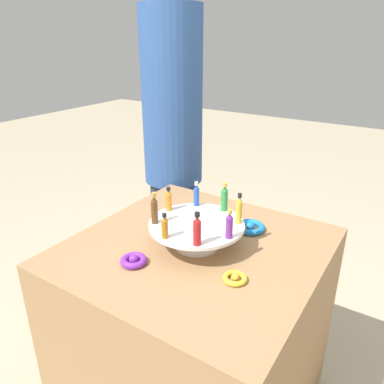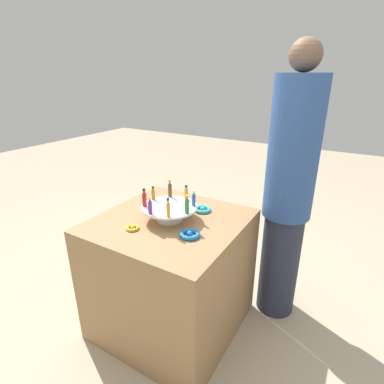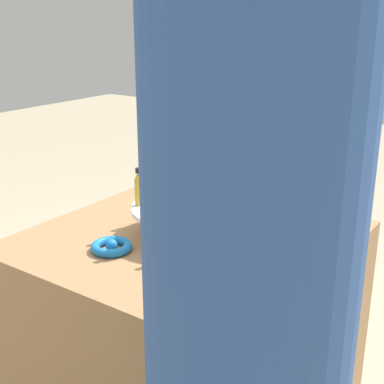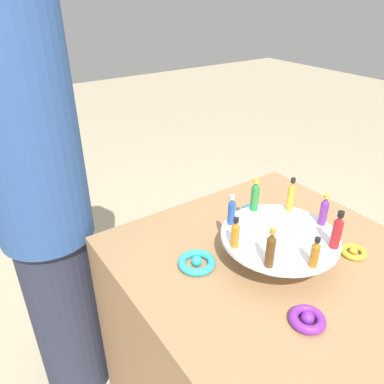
{
  "view_description": "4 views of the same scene",
  "coord_description": "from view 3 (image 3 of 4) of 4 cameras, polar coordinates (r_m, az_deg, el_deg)",
  "views": [
    {
      "loc": [
        0.61,
        -0.98,
        1.48
      ],
      "look_at": [
        -0.07,
        0.08,
        0.95
      ],
      "focal_mm": 35.0,
      "sensor_mm": 36.0,
      "label": 1
    },
    {
      "loc": [
        1.33,
        0.95,
        1.61
      ],
      "look_at": [
        -0.09,
        0.1,
        0.96
      ],
      "focal_mm": 28.0,
      "sensor_mm": 36.0,
      "label": 2
    },
    {
      "loc": [
        -0.83,
        1.17,
        1.41
      ],
      "look_at": [
        -0.04,
        0.05,
        0.94
      ],
      "focal_mm": 50.0,
      "sensor_mm": 36.0,
      "label": 3
    },
    {
      "loc": [
        -0.69,
        -0.57,
        1.5
      ],
      "look_at": [
        -0.17,
        0.19,
        0.98
      ],
      "focal_mm": 35.0,
      "sensor_mm": 36.0,
      "label": 4
    }
  ],
  "objects": [
    {
      "name": "ribbon_bow_purple",
      "position": [
        1.67,
        7.01,
        -2.73
      ],
      "size": [
        0.09,
        0.09,
        0.03
      ],
      "color": "purple",
      "rests_on": "party_table"
    },
    {
      "name": "bottle_green",
      "position": [
        1.42,
        -4.6,
        -0.94
      ],
      "size": [
        0.03,
        0.03,
        0.11
      ],
      "color": "#288438",
      "rests_on": "display_stand"
    },
    {
      "name": "bottle_gold",
      "position": [
        1.52,
        -5.75,
        0.39
      ],
      "size": [
        0.02,
        0.02,
        0.11
      ],
      "color": "gold",
      "rests_on": "display_stand"
    },
    {
      "name": "display_stand",
      "position": [
        1.54,
        -0.29,
        -2.36
      ],
      "size": [
        0.33,
        0.33,
        0.09
      ],
      "color": "white",
      "rests_on": "party_table"
    },
    {
      "name": "bottle_red",
      "position": [
        1.65,
        -0.08,
        1.91
      ],
      "size": [
        0.03,
        0.03,
        0.11
      ],
      "color": "#B21E23",
      "rests_on": "display_stand"
    },
    {
      "name": "ribbon_bow_gold",
      "position": [
        1.76,
        -3.77,
        -1.62
      ],
      "size": [
        0.08,
        0.08,
        0.02
      ],
      "color": "gold",
      "rests_on": "party_table"
    },
    {
      "name": "bottle_amber",
      "position": [
        1.61,
        3.5,
        1.04
      ],
      "size": [
        0.02,
        0.02,
        0.09
      ],
      "color": "#AD6B19",
      "rests_on": "display_stand"
    },
    {
      "name": "person_figure",
      "position": [
        0.84,
        5.88,
        -17.52
      ],
      "size": [
        0.31,
        0.31,
        1.8
      ],
      "rotation": [
        0.0,
        0.0,
        -0.84
      ],
      "color": "#282D42",
      "rests_on": "ground_plane"
    },
    {
      "name": "ribbon_bow_blue",
      "position": [
        1.47,
        -8.58,
        -5.76
      ],
      "size": [
        0.11,
        0.11,
        0.03
      ],
      "color": "blue",
      "rests_on": "party_table"
    },
    {
      "name": "bottle_orange",
      "position": [
        1.42,
        3.68,
        -1.37
      ],
      "size": [
        0.02,
        0.02,
        0.09
      ],
      "color": "orange",
      "rests_on": "display_stand"
    },
    {
      "name": "bottle_blue",
      "position": [
        1.38,
        -0.55,
        -1.84
      ],
      "size": [
        0.02,
        0.02,
        0.1
      ],
      "color": "#234CAD",
      "rests_on": "display_stand"
    },
    {
      "name": "bottle_purple",
      "position": [
        1.62,
        -3.77,
        1.34
      ],
      "size": [
        0.02,
        0.02,
        0.1
      ],
      "color": "#702D93",
      "rests_on": "display_stand"
    },
    {
      "name": "ribbon_bow_teal",
      "position": [
        1.37,
        4.22,
        -7.63
      ],
      "size": [
        0.11,
        0.11,
        0.03
      ],
      "color": "#2DB7CC",
      "rests_on": "party_table"
    },
    {
      "name": "bottle_brown",
      "position": [
        1.51,
        5.2,
        0.3
      ],
      "size": [
        0.02,
        0.02,
        0.11
      ],
      "color": "brown",
      "rests_on": "display_stand"
    },
    {
      "name": "party_table",
      "position": [
        1.75,
        -0.26,
        -16.56
      ],
      "size": [
        0.85,
        0.85,
        0.79
      ],
      "color": "#9E754C",
      "rests_on": "ground_plane"
    }
  ]
}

